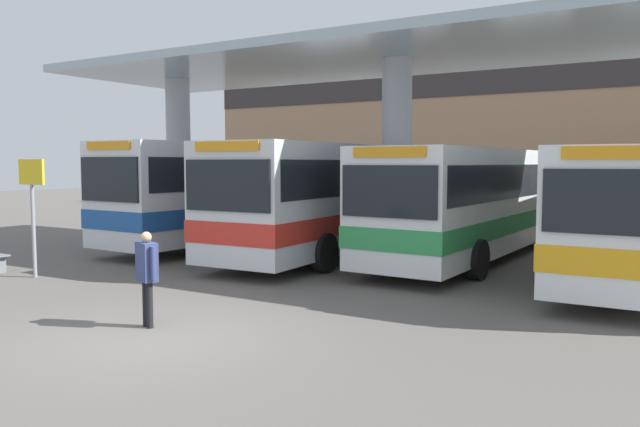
{
  "coord_description": "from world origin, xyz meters",
  "views": [
    {
      "loc": [
        7.22,
        -6.9,
        2.74
      ],
      "look_at": [
        0.0,
        5.06,
        1.6
      ],
      "focal_mm": 35.0,
      "sensor_mm": 36.0,
      "label": 1
    }
  ],
  "objects": [
    {
      "name": "townhouse_backdrop",
      "position": [
        0.0,
        26.1,
        4.83
      ],
      "size": [
        40.0,
        0.58,
        8.28
      ],
      "color": "#9E7A5B",
      "rests_on": "ground_plane"
    },
    {
      "name": "pedestrian_waiting",
      "position": [
        -0.53,
        0.37,
        0.98
      ],
      "size": [
        0.58,
        0.36,
        1.6
      ],
      "rotation": [
        0.0,
        0.0,
        -0.36
      ],
      "color": "black",
      "rests_on": "ground_plane"
    },
    {
      "name": "info_sign_platform",
      "position": [
        -6.25,
        2.2,
        2.02
      ],
      "size": [
        0.9,
        0.09,
        2.82
      ],
      "color": "gray",
      "rests_on": "ground_plane"
    },
    {
      "name": "transit_bus_right_bay",
      "position": [
        1.83,
        11.04,
        1.73
      ],
      "size": [
        2.95,
        11.9,
        3.11
      ],
      "rotation": [
        0.0,
        0.0,
        3.11
      ],
      "color": "white",
      "rests_on": "ground_plane"
    },
    {
      "name": "station_canopy",
      "position": [
        0.0,
        9.2,
        5.01
      ],
      "size": [
        21.51,
        6.82,
        5.86
      ],
      "color": "silver",
      "rests_on": "ground_plane"
    },
    {
      "name": "ground_plane",
      "position": [
        0.0,
        0.0,
        0.0
      ],
      "size": [
        100.0,
        100.0,
        0.0
      ],
      "primitive_type": "plane",
      "color": "#605B56"
    },
    {
      "name": "transit_bus_left_bay",
      "position": [
        -6.02,
        10.54,
        1.87
      ],
      "size": [
        3.12,
        12.24,
        3.34
      ],
      "rotation": [
        0.0,
        0.0,
        3.1
      ],
      "color": "silver",
      "rests_on": "ground_plane"
    },
    {
      "name": "transit_bus_center_bay",
      "position": [
        -2.04,
        9.97,
        1.81
      ],
      "size": [
        3.09,
        12.04,
        3.25
      ],
      "rotation": [
        0.0,
        0.0,
        3.18
      ],
      "color": "silver",
      "rests_on": "ground_plane"
    }
  ]
}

